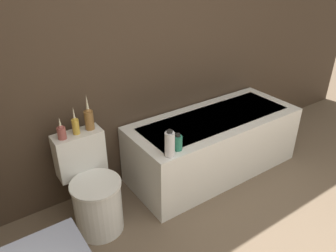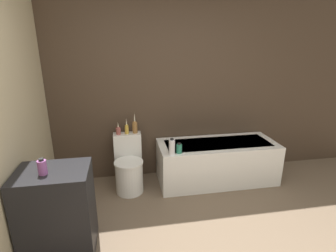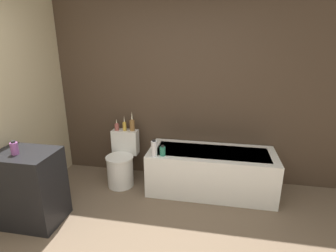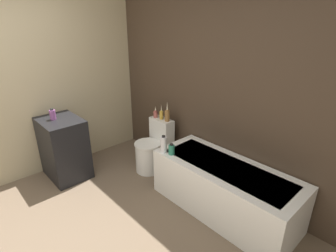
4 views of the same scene
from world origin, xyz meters
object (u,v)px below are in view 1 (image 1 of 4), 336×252
at_px(vase_gold, 61,131).
at_px(vase_silver, 75,125).
at_px(vase_bronze, 89,118).
at_px(bathtub, 213,144).
at_px(toilet, 93,191).
at_px(shampoo_bottle_tall, 170,144).
at_px(shampoo_bottle_short, 178,143).

distance_m(vase_gold, vase_silver, 0.11).
bearing_deg(vase_bronze, bathtub, -8.60).
height_order(toilet, shampoo_bottle_tall, shampoo_bottle_tall).
distance_m(vase_bronze, shampoo_bottle_tall, 0.64).
relative_size(vase_silver, vase_bronze, 0.77).
bearing_deg(toilet, vase_bronze, 60.60).
bearing_deg(shampoo_bottle_short, vase_bronze, 141.85).
height_order(bathtub, vase_gold, vase_gold).
bearing_deg(shampoo_bottle_tall, vase_bronze, 133.43).
xyz_separation_m(vase_silver, shampoo_bottle_tall, (0.54, -0.44, -0.13)).
xyz_separation_m(bathtub, shampoo_bottle_short, (-0.61, -0.24, 0.35)).
distance_m(vase_silver, shampoo_bottle_tall, 0.71).
distance_m(toilet, shampoo_bottle_short, 0.75).
bearing_deg(vase_bronze, toilet, -119.40).
bearing_deg(toilet, shampoo_bottle_short, -18.66).
xyz_separation_m(vase_gold, vase_silver, (0.11, 0.01, 0.01)).
relative_size(vase_silver, shampoo_bottle_short, 1.60).
bearing_deg(toilet, bathtub, 1.23).
bearing_deg(bathtub, toilet, -178.77).
xyz_separation_m(vase_silver, vase_bronze, (0.11, 0.01, 0.02)).
relative_size(vase_silver, shampoo_bottle_tall, 1.01).
height_order(vase_bronze, shampoo_bottle_tall, vase_bronze).
bearing_deg(vase_bronze, shampoo_bottle_tall, -46.57).
bearing_deg(vase_bronze, shampoo_bottle_short, -38.15).
relative_size(bathtub, vase_silver, 7.55).
relative_size(bathtub, shampoo_bottle_tall, 7.60).
height_order(vase_gold, shampoo_bottle_tall, vase_gold).
distance_m(vase_gold, vase_bronze, 0.23).
xyz_separation_m(toilet, vase_silver, (0.00, 0.19, 0.49)).
bearing_deg(vase_gold, shampoo_bottle_short, -27.47).
bearing_deg(shampoo_bottle_tall, vase_silver, 140.70).
xyz_separation_m(bathtub, toilet, (-1.25, -0.03, 0.02)).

